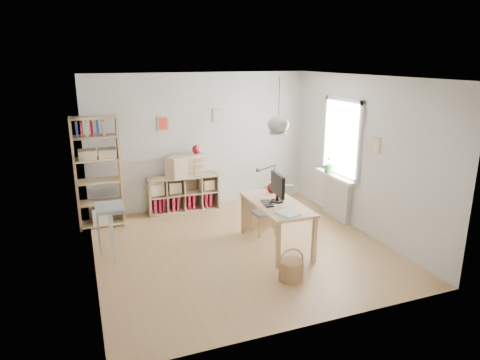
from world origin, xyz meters
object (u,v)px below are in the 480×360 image
object	(u,v)px
tall_bookshelf	(97,168)
monitor	(278,186)
cube_shelf	(182,196)
storage_chest	(279,208)
desk	(276,208)
drawer_chest	(185,165)
chair	(262,210)

from	to	relation	value
tall_bookshelf	monitor	size ratio (longest dim) A/B	3.75
cube_shelf	tall_bookshelf	size ratio (longest dim) A/B	0.70
tall_bookshelf	storage_chest	bearing A→B (deg)	-13.79
desk	monitor	distance (m)	0.36
drawer_chest	storage_chest	bearing A→B (deg)	-54.90
chair	drawer_chest	bearing A→B (deg)	118.04
storage_chest	monitor	bearing A→B (deg)	-96.52
cube_shelf	storage_chest	world-z (taller)	cube_shelf
cube_shelf	chair	distance (m)	1.93
tall_bookshelf	storage_chest	world-z (taller)	tall_bookshelf
tall_bookshelf	drawer_chest	bearing A→B (deg)	8.29
desk	storage_chest	world-z (taller)	desk
tall_bookshelf	monitor	bearing A→B (deg)	-36.08
chair	monitor	xyz separation A→B (m)	(0.01, -0.57, 0.59)
cube_shelf	tall_bookshelf	bearing A→B (deg)	-169.81
chair	storage_chest	distance (m)	0.85
cube_shelf	monitor	size ratio (longest dim) A/B	2.62
cube_shelf	drawer_chest	xyz separation A→B (m)	(0.08, -0.04, 0.63)
storage_chest	drawer_chest	world-z (taller)	drawer_chest
tall_bookshelf	chair	bearing A→B (deg)	-27.19
desk	tall_bookshelf	bearing A→B (deg)	142.99
chair	drawer_chest	world-z (taller)	drawer_chest
tall_bookshelf	cube_shelf	bearing A→B (deg)	10.19
desk	storage_chest	size ratio (longest dim) A/B	1.90
desk	storage_chest	bearing A→B (deg)	61.40
monitor	desk	bearing A→B (deg)	-122.67
tall_bookshelf	storage_chest	size ratio (longest dim) A/B	2.53
monitor	drawer_chest	size ratio (longest dim) A/B	0.73
desk	tall_bookshelf	distance (m)	3.27
monitor	drawer_chest	xyz separation A→B (m)	(-0.97, 2.15, -0.08)
tall_bookshelf	chair	xyz separation A→B (m)	(2.61, -1.34, -0.67)
storage_chest	tall_bookshelf	bearing A→B (deg)	-172.13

